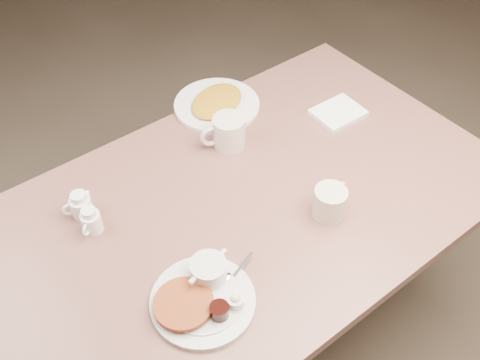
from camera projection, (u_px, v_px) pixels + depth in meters
diner_table at (244, 238)px, 1.64m from camera, size 1.50×0.90×0.75m
main_plate at (202, 294)px, 1.28m from camera, size 0.33×0.30×0.07m
coffee_mug_near at (330, 201)px, 1.45m from camera, size 0.14×0.11×0.09m
napkin at (338, 113)px, 1.77m from camera, size 0.16×0.13×0.02m
coffee_mug_far at (228, 132)px, 1.64m from camera, size 0.16×0.13×0.10m
creamer_left at (91, 221)px, 1.42m from camera, size 0.07×0.07×0.08m
creamer_right at (81, 205)px, 1.46m from camera, size 0.09×0.07×0.08m
hash_plate at (217, 104)px, 1.80m from camera, size 0.38×0.38×0.04m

